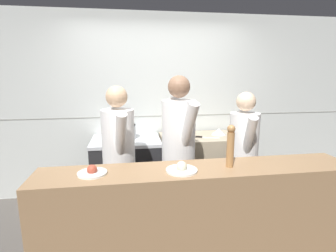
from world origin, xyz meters
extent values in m
plane|color=#4C4742|center=(0.00, 0.00, 0.00)|extent=(14.00, 14.00, 0.00)
cube|color=silver|center=(0.00, 1.49, 1.30)|extent=(8.00, 0.06, 2.60)
cube|color=gray|center=(0.00, 1.46, 1.15)|extent=(8.00, 0.00, 0.01)
cube|color=#232326|center=(-0.46, 1.09, 0.44)|extent=(0.88, 0.70, 0.88)
cube|color=#B7BABF|center=(-0.46, 1.09, 0.90)|extent=(0.90, 0.71, 0.04)
cube|color=#B7BABF|center=(-0.46, 0.76, 0.50)|extent=(0.79, 0.03, 0.10)
cube|color=gray|center=(0.62, 1.09, 0.46)|extent=(1.20, 0.65, 0.92)
cube|color=black|center=(0.62, 0.79, 0.05)|extent=(1.18, 0.04, 0.10)
cube|color=#93704C|center=(0.16, -0.29, 0.49)|extent=(2.71, 0.45, 0.99)
cylinder|color=#B7BABF|center=(-0.48, 1.13, 1.01)|extent=(0.31, 0.31, 0.18)
cylinder|color=#B7BABF|center=(-0.48, 1.13, 1.09)|extent=(0.33, 0.33, 0.01)
cone|color=#B7BABF|center=(0.84, 1.12, 0.96)|extent=(0.20, 0.20, 0.09)
cube|color=#B7BABF|center=(0.67, 0.96, 0.92)|extent=(0.23, 0.10, 0.01)
cube|color=black|center=(0.51, 1.01, 0.93)|extent=(0.11, 0.05, 0.02)
cylinder|color=white|center=(-0.71, -0.29, 1.00)|extent=(0.23, 0.23, 0.02)
sphere|color=#B24733|center=(-0.71, -0.29, 1.03)|extent=(0.08, 0.08, 0.08)
cylinder|color=white|center=(0.00, -0.34, 1.00)|extent=(0.26, 0.26, 0.02)
sphere|color=beige|center=(0.00, -0.34, 1.03)|extent=(0.09, 0.09, 0.09)
cylinder|color=#AD7A47|center=(0.43, -0.29, 1.14)|extent=(0.06, 0.06, 0.30)
sphere|color=#AD7A47|center=(0.43, -0.29, 1.32)|extent=(0.07, 0.07, 0.07)
cube|color=black|center=(-0.53, 0.35, 0.39)|extent=(0.31, 0.23, 0.77)
cylinder|color=white|center=(-0.53, 0.35, 1.09)|extent=(0.39, 0.39, 0.64)
sphere|color=#D8AD84|center=(-0.53, 0.35, 1.54)|extent=(0.22, 0.22, 0.22)
cylinder|color=white|center=(-0.56, 0.55, 1.17)|extent=(0.15, 0.33, 0.53)
cylinder|color=white|center=(-0.49, 0.15, 1.17)|extent=(0.15, 0.33, 0.53)
cube|color=black|center=(0.11, 0.35, 0.41)|extent=(0.34, 0.27, 0.82)
cylinder|color=white|center=(0.11, 0.35, 1.16)|extent=(0.43, 0.43, 0.68)
sphere|color=#8C664C|center=(0.11, 0.35, 1.64)|extent=(0.23, 0.23, 0.23)
cylinder|color=white|center=(0.05, 0.55, 1.24)|extent=(0.19, 0.36, 0.57)
cylinder|color=white|center=(0.16, 0.15, 1.24)|extent=(0.19, 0.36, 0.57)
cube|color=black|center=(0.84, 0.33, 0.37)|extent=(0.30, 0.22, 0.74)
cylinder|color=white|center=(0.84, 0.33, 1.04)|extent=(0.37, 0.37, 0.61)
sphere|color=beige|center=(0.84, 0.33, 1.47)|extent=(0.21, 0.21, 0.21)
cylinder|color=white|center=(0.87, 0.52, 1.11)|extent=(0.15, 0.32, 0.51)
cylinder|color=white|center=(0.81, 0.15, 1.11)|extent=(0.15, 0.32, 0.51)
camera|label=1|loc=(-0.42, -2.31, 1.78)|focal=28.00mm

